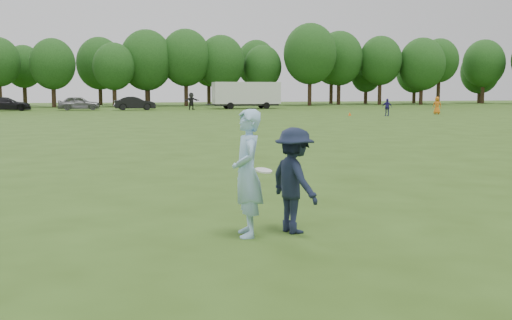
{
  "coord_description": "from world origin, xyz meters",
  "views": [
    {
      "loc": [
        -2.84,
        -9.46,
        2.35
      ],
      "look_at": [
        -0.28,
        0.74,
        1.1
      ],
      "focal_mm": 42.0,
      "sensor_mm": 36.0,
      "label": 1
    }
  ],
  "objects_px": {
    "defender": "(294,180)",
    "player_far_d": "(191,101)",
    "player_far_b": "(387,107)",
    "player_far_c": "(437,105)",
    "cargo_trailer": "(246,94)",
    "car_e": "(79,103)",
    "thrower": "(247,173)",
    "car_d": "(6,104)",
    "car_f": "(135,103)",
    "field_cone": "(350,114)"
  },
  "relations": [
    {
      "from": "defender",
      "to": "player_far_d",
      "type": "relative_size",
      "value": 0.87
    },
    {
      "from": "player_far_b",
      "to": "player_far_c",
      "type": "relative_size",
      "value": 0.93
    },
    {
      "from": "player_far_b",
      "to": "cargo_trailer",
      "type": "distance_m",
      "value": 23.46
    },
    {
      "from": "player_far_c",
      "to": "car_e",
      "type": "height_order",
      "value": "player_far_c"
    },
    {
      "from": "thrower",
      "to": "cargo_trailer",
      "type": "relative_size",
      "value": 0.23
    },
    {
      "from": "player_far_d",
      "to": "car_d",
      "type": "relative_size",
      "value": 0.39
    },
    {
      "from": "thrower",
      "to": "defender",
      "type": "bearing_deg",
      "value": 97.78
    },
    {
      "from": "thrower",
      "to": "player_far_b",
      "type": "relative_size",
      "value": 1.33
    },
    {
      "from": "car_d",
      "to": "cargo_trailer",
      "type": "xyz_separation_m",
      "value": [
        26.98,
        0.43,
        1.03
      ]
    },
    {
      "from": "thrower",
      "to": "car_d",
      "type": "height_order",
      "value": "thrower"
    },
    {
      "from": "thrower",
      "to": "player_far_d",
      "type": "relative_size",
      "value": 1.03
    },
    {
      "from": "car_e",
      "to": "player_far_b",
      "type": "bearing_deg",
      "value": -129.56
    },
    {
      "from": "car_d",
      "to": "car_f",
      "type": "xyz_separation_m",
      "value": [
        13.7,
        -1.19,
        0.01
      ]
    },
    {
      "from": "thrower",
      "to": "player_far_b",
      "type": "xyz_separation_m",
      "value": [
        21.87,
        39.16,
        -0.25
      ]
    },
    {
      "from": "player_far_d",
      "to": "field_cone",
      "type": "distance_m",
      "value": 21.76
    },
    {
      "from": "thrower",
      "to": "car_e",
      "type": "relative_size",
      "value": 0.44
    },
    {
      "from": "car_d",
      "to": "field_cone",
      "type": "height_order",
      "value": "car_d"
    },
    {
      "from": "defender",
      "to": "player_far_b",
      "type": "relative_size",
      "value": 1.13
    },
    {
      "from": "car_e",
      "to": "player_far_c",
      "type": "bearing_deg",
      "value": -121.31
    },
    {
      "from": "car_f",
      "to": "cargo_trailer",
      "type": "bearing_deg",
      "value": -86.43
    },
    {
      "from": "defender",
      "to": "player_far_d",
      "type": "distance_m",
      "value": 59.46
    },
    {
      "from": "player_far_c",
      "to": "player_far_d",
      "type": "bearing_deg",
      "value": -15.14
    },
    {
      "from": "player_far_c",
      "to": "field_cone",
      "type": "height_order",
      "value": "player_far_c"
    },
    {
      "from": "car_e",
      "to": "car_f",
      "type": "xyz_separation_m",
      "value": [
        6.08,
        -1.18,
        -0.03
      ]
    },
    {
      "from": "thrower",
      "to": "defender",
      "type": "height_order",
      "value": "thrower"
    },
    {
      "from": "thrower",
      "to": "player_far_b",
      "type": "height_order",
      "value": "thrower"
    },
    {
      "from": "player_far_c",
      "to": "cargo_trailer",
      "type": "relative_size",
      "value": 0.18
    },
    {
      "from": "car_e",
      "to": "car_f",
      "type": "bearing_deg",
      "value": -101.57
    },
    {
      "from": "cargo_trailer",
      "to": "player_far_b",
      "type": "bearing_deg",
      "value": -71.27
    },
    {
      "from": "car_f",
      "to": "defender",
      "type": "bearing_deg",
      "value": 176.34
    },
    {
      "from": "player_far_d",
      "to": "cargo_trailer",
      "type": "bearing_deg",
      "value": -0.41
    },
    {
      "from": "player_far_b",
      "to": "field_cone",
      "type": "distance_m",
      "value": 3.31
    },
    {
      "from": "player_far_c",
      "to": "player_far_b",
      "type": "bearing_deg",
      "value": 44.69
    },
    {
      "from": "player_far_b",
      "to": "player_far_d",
      "type": "distance_m",
      "value": 24.68
    },
    {
      "from": "player_far_c",
      "to": "player_far_d",
      "type": "xyz_separation_m",
      "value": [
        -20.63,
        17.88,
        0.17
      ]
    },
    {
      "from": "player_far_d",
      "to": "thrower",
      "type": "bearing_deg",
      "value": -115.12
    },
    {
      "from": "field_cone",
      "to": "cargo_trailer",
      "type": "relative_size",
      "value": 0.03
    },
    {
      "from": "car_d",
      "to": "field_cone",
      "type": "relative_size",
      "value": 17.05
    },
    {
      "from": "car_e",
      "to": "car_d",
      "type": "bearing_deg",
      "value": 89.28
    },
    {
      "from": "player_far_b",
      "to": "car_f",
      "type": "height_order",
      "value": "player_far_b"
    },
    {
      "from": "defender",
      "to": "field_cone",
      "type": "height_order",
      "value": "defender"
    },
    {
      "from": "defender",
      "to": "player_far_b",
      "type": "bearing_deg",
      "value": -44.42
    },
    {
      "from": "player_far_d",
      "to": "car_f",
      "type": "height_order",
      "value": "player_far_d"
    },
    {
      "from": "defender",
      "to": "field_cone",
      "type": "distance_m",
      "value": 44.64
    },
    {
      "from": "player_far_d",
      "to": "car_d",
      "type": "bearing_deg",
      "value": 156.96
    },
    {
      "from": "thrower",
      "to": "field_cone",
      "type": "distance_m",
      "value": 45.03
    },
    {
      "from": "thrower",
      "to": "player_far_b",
      "type": "distance_m",
      "value": 44.85
    },
    {
      "from": "player_far_d",
      "to": "car_f",
      "type": "bearing_deg",
      "value": 156.83
    },
    {
      "from": "cargo_trailer",
      "to": "car_d",
      "type": "bearing_deg",
      "value": -179.08
    },
    {
      "from": "thrower",
      "to": "car_f",
      "type": "height_order",
      "value": "thrower"
    }
  ]
}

